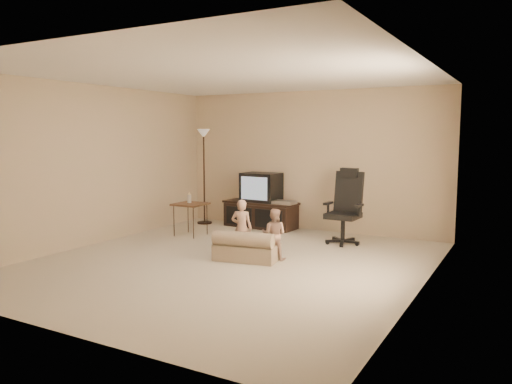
# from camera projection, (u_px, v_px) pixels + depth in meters

# --- Properties ---
(floor) EXTENTS (5.50, 5.50, 0.00)m
(floor) POSITION_uv_depth(u_px,v_px,m) (229.00, 263.00, 6.75)
(floor) COLOR beige
(floor) RESTS_ON ground
(room_shell) EXTENTS (5.50, 5.50, 5.50)m
(room_shell) POSITION_uv_depth(u_px,v_px,m) (229.00, 150.00, 6.57)
(room_shell) COLOR white
(room_shell) RESTS_ON floor
(tv_stand) EXTENTS (1.45, 0.61, 1.02)m
(tv_stand) POSITION_uv_depth(u_px,v_px,m) (261.00, 205.00, 9.28)
(tv_stand) COLOR black
(tv_stand) RESTS_ON floor
(office_chair) EXTENTS (0.59, 0.61, 1.20)m
(office_chair) POSITION_uv_depth(u_px,v_px,m) (345.00, 217.00, 7.91)
(office_chair) COLOR black
(office_chair) RESTS_ON floor
(side_table) EXTENTS (0.51, 0.51, 0.75)m
(side_table) POSITION_uv_depth(u_px,v_px,m) (190.00, 204.00, 8.52)
(side_table) COLOR brown
(side_table) RESTS_ON floor
(floor_lamp) EXTENTS (0.28, 0.28, 1.83)m
(floor_lamp) POSITION_uv_depth(u_px,v_px,m) (204.00, 155.00, 9.58)
(floor_lamp) COLOR black
(floor_lamp) RESTS_ON floor
(child_sofa) EXTENTS (0.93, 0.62, 0.42)m
(child_sofa) POSITION_uv_depth(u_px,v_px,m) (246.00, 248.00, 6.85)
(child_sofa) COLOR #9D886B
(child_sofa) RESTS_ON floor
(toddler_left) EXTENTS (0.35, 0.29, 0.83)m
(toddler_left) POSITION_uv_depth(u_px,v_px,m) (242.00, 229.00, 7.00)
(toddler_left) COLOR tan
(toddler_left) RESTS_ON floor
(toddler_right) EXTENTS (0.38, 0.27, 0.72)m
(toddler_right) POSITION_uv_depth(u_px,v_px,m) (274.00, 234.00, 6.87)
(toddler_right) COLOR tan
(toddler_right) RESTS_ON floor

